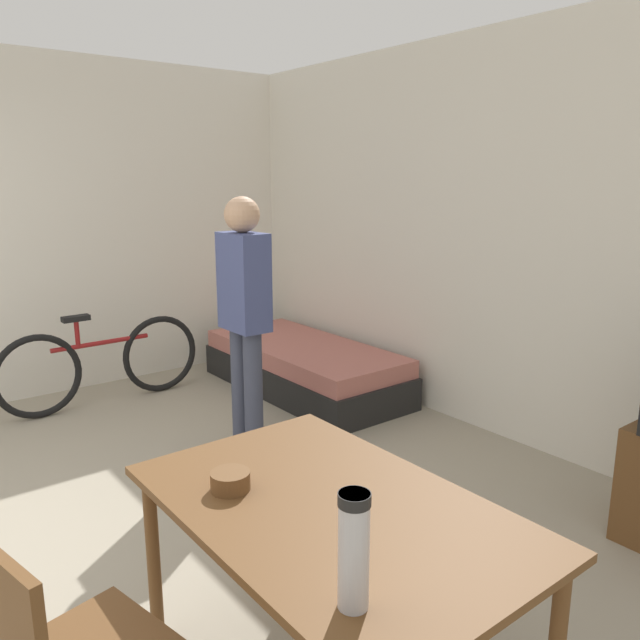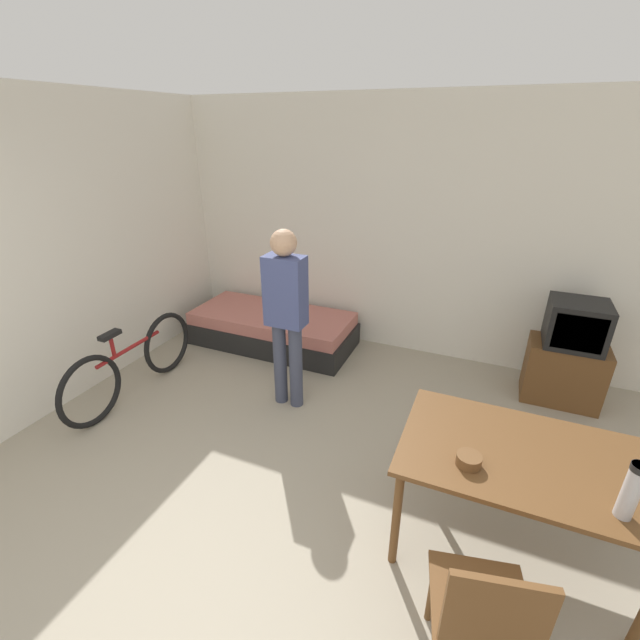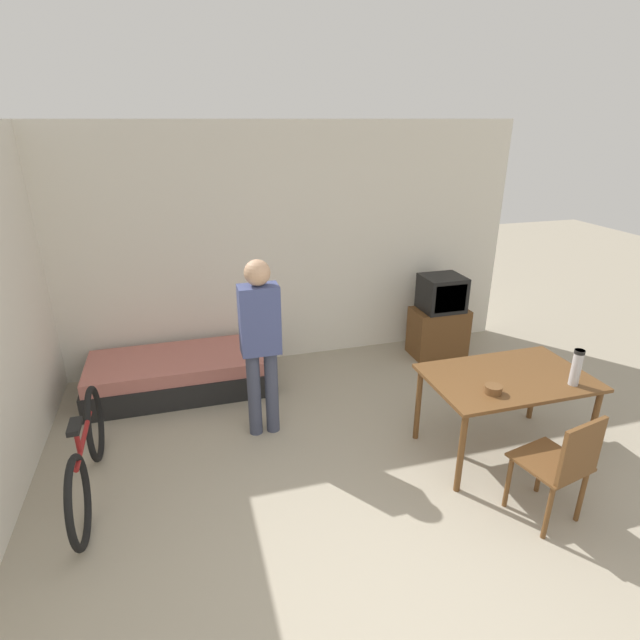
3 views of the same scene
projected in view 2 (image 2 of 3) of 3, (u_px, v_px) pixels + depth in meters
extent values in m
cube|color=silver|center=(386.00, 231.00, 4.60)|extent=(5.74, 0.06, 2.70)
cube|color=silver|center=(81.00, 248.00, 3.94)|extent=(0.06, 4.56, 2.70)
cube|color=black|center=(273.00, 334.00, 5.08)|extent=(1.90, 0.84, 0.25)
cube|color=#B76B60|center=(272.00, 318.00, 5.00)|extent=(1.84, 0.81, 0.14)
cube|color=brown|center=(563.00, 372.00, 3.97)|extent=(0.66, 0.40, 0.58)
cube|color=black|center=(576.00, 324.00, 3.77)|extent=(0.48, 0.43, 0.41)
cube|color=black|center=(579.00, 334.00, 3.59)|extent=(0.39, 0.01, 0.32)
cube|color=brown|center=(524.00, 457.00, 2.37)|extent=(1.33, 0.84, 0.03)
cylinder|color=brown|center=(396.00, 518.00, 2.43)|extent=(0.05, 0.05, 0.70)
cylinder|color=brown|center=(421.00, 440.00, 3.03)|extent=(0.05, 0.05, 0.70)
cylinder|color=brown|center=(620.00, 492.00, 2.60)|extent=(0.05, 0.05, 0.70)
cube|color=brown|center=(479.00, 602.00, 1.90)|extent=(0.51, 0.51, 0.02)
cube|color=brown|center=(496.00, 617.00, 1.63)|extent=(0.39, 0.11, 0.42)
cylinder|color=brown|center=(504.00, 604.00, 2.12)|extent=(0.04, 0.04, 0.45)
cylinder|color=brown|center=(432.00, 590.00, 2.18)|extent=(0.04, 0.04, 0.45)
torus|color=black|center=(167.00, 343.00, 4.45)|extent=(0.06, 0.64, 0.64)
torus|color=black|center=(90.00, 392.00, 3.64)|extent=(0.06, 0.64, 0.64)
cylinder|color=maroon|center=(129.00, 348.00, 3.97)|extent=(0.05, 0.75, 0.04)
cylinder|color=maroon|center=(112.00, 347.00, 3.79)|extent=(0.04, 0.04, 0.20)
cube|color=black|center=(110.00, 335.00, 3.74)|extent=(0.08, 0.20, 0.04)
cylinder|color=#3D4256|center=(280.00, 363.00, 3.91)|extent=(0.12, 0.12, 0.81)
cylinder|color=#3D4256|center=(296.00, 366.00, 3.85)|extent=(0.12, 0.12, 0.81)
cube|color=#424C7F|center=(285.00, 291.00, 3.58)|extent=(0.34, 0.20, 0.61)
sphere|color=tan|center=(284.00, 243.00, 3.41)|extent=(0.22, 0.22, 0.22)
cylinder|color=#B7B7BC|center=(631.00, 491.00, 1.93)|extent=(0.08, 0.08, 0.30)
cylinder|color=brown|center=(469.00, 460.00, 2.28)|extent=(0.13, 0.13, 0.06)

